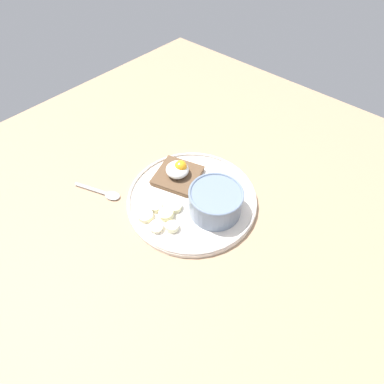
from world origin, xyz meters
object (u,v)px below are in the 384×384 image
(banana_slice_left, at_px, (156,226))
(banana_slice_right, at_px, (156,206))
(banana_slice_inner, at_px, (145,216))
(banana_slice_outer, at_px, (175,206))
(banana_slice_back, at_px, (172,227))
(banana_slice_front, at_px, (166,214))
(spoon, at_px, (103,193))
(poached_egg, at_px, (178,169))
(oatmeal_bowl, at_px, (215,201))
(toast_slice, at_px, (178,175))

(banana_slice_left, xyz_separation_m, banana_slice_right, (0.04, -0.04, -0.00))
(banana_slice_inner, relative_size, banana_slice_outer, 1.16)
(banana_slice_back, bearing_deg, banana_slice_right, -12.10)
(banana_slice_back, xyz_separation_m, banana_slice_outer, (0.03, -0.04, -0.00))
(banana_slice_inner, bearing_deg, banana_slice_back, -164.18)
(banana_slice_left, xyz_separation_m, banana_slice_inner, (0.04, -0.00, -0.00))
(banana_slice_front, xyz_separation_m, banana_slice_left, (-0.01, 0.04, -0.00))
(spoon, bearing_deg, poached_egg, -124.65)
(oatmeal_bowl, distance_m, toast_slice, 0.13)
(oatmeal_bowl, height_order, banana_slice_front, oatmeal_bowl)
(banana_slice_outer, bearing_deg, banana_slice_inner, 64.22)
(oatmeal_bowl, bearing_deg, banana_slice_outer, 38.05)
(banana_slice_inner, bearing_deg, banana_slice_left, 173.00)
(toast_slice, xyz_separation_m, poached_egg, (-0.00, -0.00, 0.02))
(oatmeal_bowl, relative_size, banana_slice_right, 2.89)
(poached_egg, height_order, banana_slice_inner, poached_egg)
(banana_slice_back, bearing_deg, banana_slice_inner, 15.82)
(toast_slice, xyz_separation_m, banana_slice_front, (-0.06, 0.10, 0.00))
(banana_slice_right, distance_m, spoon, 0.14)
(poached_egg, relative_size, banana_slice_outer, 1.64)
(banana_slice_left, relative_size, banana_slice_right, 0.93)
(oatmeal_bowl, xyz_separation_m, banana_slice_inner, (0.10, 0.11, -0.02))
(banana_slice_front, xyz_separation_m, spoon, (0.16, 0.05, -0.01))
(banana_slice_back, xyz_separation_m, banana_slice_right, (0.06, -0.01, -0.00))
(oatmeal_bowl, height_order, spoon, oatmeal_bowl)
(toast_slice, distance_m, banana_slice_inner, 0.13)
(banana_slice_front, height_order, banana_slice_right, banana_slice_front)
(oatmeal_bowl, bearing_deg, banana_slice_inner, 49.27)
(banana_slice_back, bearing_deg, banana_slice_left, 41.00)
(oatmeal_bowl, distance_m, spoon, 0.26)
(banana_slice_back, bearing_deg, poached_egg, -51.56)
(oatmeal_bowl, distance_m, banana_slice_front, 0.11)
(banana_slice_back, xyz_separation_m, banana_slice_inner, (0.06, 0.02, -0.00))
(poached_egg, xyz_separation_m, banana_slice_left, (-0.06, 0.13, -0.02))
(toast_slice, height_order, banana_slice_left, banana_slice_left)
(oatmeal_bowl, relative_size, banana_slice_front, 2.47)
(banana_slice_front, relative_size, banana_slice_left, 1.26)
(banana_slice_back, bearing_deg, toast_slice, -50.83)
(oatmeal_bowl, distance_m, banana_slice_back, 0.10)
(poached_egg, height_order, banana_slice_outer, poached_egg)
(spoon, bearing_deg, banana_slice_front, -163.17)
(oatmeal_bowl, height_order, poached_egg, oatmeal_bowl)
(oatmeal_bowl, height_order, banana_slice_inner, oatmeal_bowl)
(spoon, bearing_deg, toast_slice, -124.60)
(banana_slice_front, relative_size, spoon, 0.40)
(oatmeal_bowl, xyz_separation_m, banana_slice_left, (0.06, 0.12, -0.02))
(banana_slice_front, height_order, banana_slice_left, banana_slice_front)
(banana_slice_front, bearing_deg, poached_egg, -59.53)
(toast_slice, xyz_separation_m, spoon, (0.10, 0.14, -0.01))
(oatmeal_bowl, height_order, toast_slice, oatmeal_bowl)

